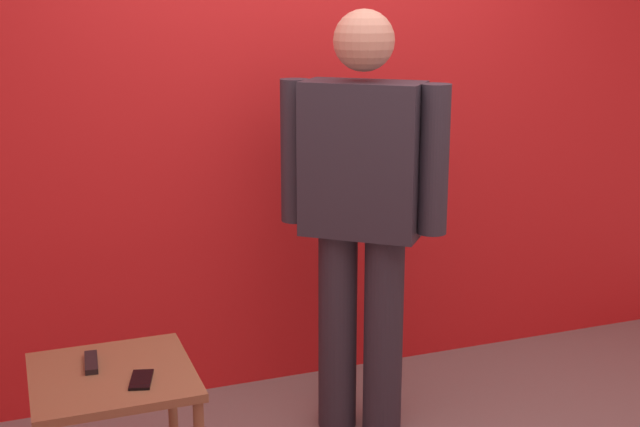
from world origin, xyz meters
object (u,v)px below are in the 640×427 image
(standing_person, at_px, (362,206))
(tv_remote, at_px, (91,362))
(cell_phone, at_px, (141,380))
(side_table, at_px, (114,396))

(standing_person, relative_size, tv_remote, 10.64)
(tv_remote, bearing_deg, cell_phone, -48.00)
(standing_person, xyz_separation_m, tv_remote, (-1.14, -0.27, -0.40))
(cell_phone, xyz_separation_m, tv_remote, (-0.14, 0.19, 0.01))
(side_table, xyz_separation_m, cell_phone, (0.08, -0.10, 0.09))
(side_table, bearing_deg, tv_remote, 124.01)
(tv_remote, bearing_deg, standing_person, 18.17)
(cell_phone, bearing_deg, tv_remote, 142.37)
(side_table, distance_m, cell_phone, 0.16)
(standing_person, height_order, side_table, standing_person)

